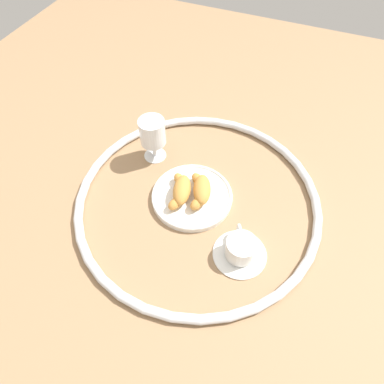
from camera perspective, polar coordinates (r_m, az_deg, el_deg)
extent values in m
plane|color=#997551|center=(0.96, 0.96, -1.68)|extent=(2.20, 2.20, 0.00)
torus|color=silver|center=(0.95, 0.97, -1.26)|extent=(0.68, 0.68, 0.02)
cylinder|color=white|center=(0.96, 0.00, -0.82)|extent=(0.23, 0.23, 0.01)
torus|color=white|center=(0.95, 0.00, -0.56)|extent=(0.23, 0.23, 0.01)
ellipsoid|color=#CC893D|center=(0.93, 1.69, 0.42)|extent=(0.11, 0.08, 0.04)
ellipsoid|color=#CC893D|center=(0.97, 0.96, 2.16)|extent=(0.05, 0.05, 0.03)
ellipsoid|color=#CC893D|center=(0.92, 0.78, -1.96)|extent=(0.05, 0.04, 0.03)
ellipsoid|color=#CC893D|center=(0.93, -1.69, 0.35)|extent=(0.11, 0.07, 0.04)
ellipsoid|color=#CC893D|center=(0.97, -2.10, 2.13)|extent=(0.05, 0.05, 0.03)
ellipsoid|color=#CC893D|center=(0.92, -2.86, -1.97)|extent=(0.05, 0.04, 0.03)
cylinder|color=white|center=(0.88, 7.94, -10.17)|extent=(0.14, 0.14, 0.01)
cylinder|color=white|center=(0.85, 8.17, -9.25)|extent=(0.08, 0.08, 0.05)
cylinder|color=#937A60|center=(0.83, 8.34, -8.54)|extent=(0.07, 0.07, 0.01)
torus|color=white|center=(0.87, 7.85, -6.55)|extent=(0.04, 0.02, 0.04)
cylinder|color=white|center=(1.08, -6.15, 6.14)|extent=(0.07, 0.07, 0.01)
cylinder|color=white|center=(1.05, -6.29, 7.25)|extent=(0.01, 0.01, 0.05)
cylinder|color=white|center=(1.01, -6.63, 9.93)|extent=(0.08, 0.08, 0.08)
cylinder|color=gold|center=(1.01, -6.58, 9.50)|extent=(0.07, 0.07, 0.05)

